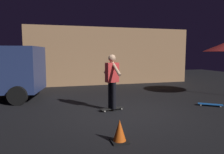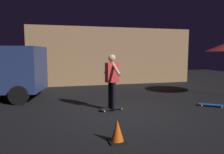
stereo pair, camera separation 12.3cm
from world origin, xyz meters
The scene contains 6 objects.
ground_plane centered at (0.00, 0.00, 0.00)m, with size 28.00×28.00×0.00m, color black.
low_building centered at (1.38, 7.67, 1.61)m, with size 9.42×3.93×3.22m.
skateboard_ridden centered at (-0.19, 0.41, 0.06)m, with size 0.81×0.37×0.07m.
skateboard_spare centered at (3.16, 0.02, 0.06)m, with size 0.75×0.62×0.07m.
skater centered at (-0.19, 0.41, 1.04)m, with size 0.42×0.98×1.67m.
traffic_cone centered at (-0.69, -1.92, 0.21)m, with size 0.34×0.34×0.46m.
Camera 1 is at (-1.95, -5.83, 1.78)m, focal length 34.04 mm.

